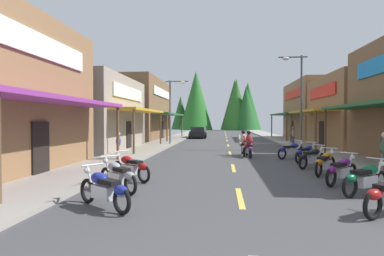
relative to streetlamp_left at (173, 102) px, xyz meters
name	(u,v)px	position (x,y,z in m)	size (l,w,h in m)	color
ground	(228,143)	(4.80, 3.17, -3.80)	(9.43, 88.24, 0.10)	#424244
sidewalk_left	(166,142)	(-1.29, 3.17, -3.69)	(2.76, 88.24, 0.12)	gray
sidewalk_right	(292,143)	(10.89, 3.17, -3.69)	(2.76, 88.24, 0.12)	#9E9991
centerline_dashes	(227,141)	(4.80, 6.42, -3.74)	(0.16, 64.55, 0.01)	#E0C64C
storefront_left_middle	(83,113)	(-6.16, -4.65, -1.06)	(8.86, 9.80, 5.38)	gray
storefront_left_far	(129,110)	(-6.63, 8.49, -0.34)	(9.77, 13.07, 6.82)	brown
storefront_right_middle	(369,112)	(15.83, -1.36, -0.89)	(8.99, 9.15, 5.72)	olive
storefront_right_far	(328,111)	(16.13, 9.48, -0.47)	(9.57, 11.24, 6.57)	olive
streetlamp_left	(173,102)	(0.00, 0.00, 0.00)	(2.03, 0.30, 5.70)	#474C51
streetlamp_right	(297,90)	(9.63, -4.40, 0.60)	(2.03, 0.30, 6.79)	#474C51
motorcycle_parked_right_1	(366,178)	(8.39, -18.28, -3.26)	(1.80, 1.33, 1.04)	black
motorcycle_parked_right_2	(342,170)	(8.29, -16.72, -3.26)	(1.57, 1.59, 1.04)	black
motorcycle_parked_right_3	(325,162)	(8.35, -14.82, -3.26)	(1.34, 1.79, 1.04)	black
motorcycle_parked_right_4	(312,157)	(8.35, -13.02, -3.26)	(1.63, 1.53, 1.04)	black
motorcycle_parked_right_5	(306,153)	(8.57, -11.07, -3.26)	(1.53, 1.63, 1.04)	black
motorcycle_parked_right_6	(291,150)	(8.16, -9.53, -3.26)	(1.80, 1.32, 1.04)	black
motorcycle_parked_left_0	(104,189)	(1.48, -20.37, -3.26)	(1.77, 1.37, 1.04)	black
motorcycle_parked_left_1	(118,175)	(1.17, -18.45, -3.26)	(1.65, 1.52, 1.04)	black
motorcycle_parked_left_2	(131,167)	(1.06, -16.73, -3.26)	(1.79, 1.34, 1.04)	black
rider_cruising_lead	(249,146)	(5.84, -8.89, -3.10)	(0.60, 2.14, 1.57)	black
rider_cruising_trailing	(243,145)	(5.58, -8.11, -3.10)	(0.60, 2.14, 1.57)	black
pedestrian_browsing	(118,144)	(-1.21, -11.32, -2.87)	(0.32, 0.56, 1.53)	#B2A599
pedestrian_waiting	(293,135)	(10.10, -1.06, -2.79)	(0.40, 0.52, 1.66)	#333F8C
parked_car_curbside	(198,133)	(1.29, 11.36, -3.06)	(2.13, 4.33, 1.40)	black
treeline_backdrop	(218,104)	(3.22, 48.41, 2.42)	(22.01, 11.59, 13.83)	#2C6523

